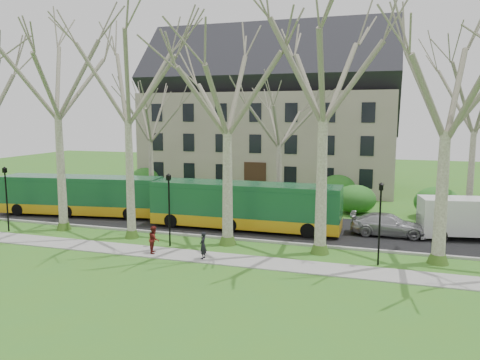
# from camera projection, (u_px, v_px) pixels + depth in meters

# --- Properties ---
(ground) EXTENTS (120.00, 120.00, 0.00)m
(ground) POSITION_uv_depth(u_px,v_px,m) (271.00, 250.00, 27.24)
(ground) COLOR #407922
(ground) RESTS_ON ground
(sidewalk) EXTENTS (70.00, 2.00, 0.06)m
(sidewalk) POSITION_uv_depth(u_px,v_px,m) (260.00, 263.00, 24.87)
(sidewalk) COLOR gray
(sidewalk) RESTS_ON ground
(road) EXTENTS (80.00, 8.00, 0.06)m
(road) POSITION_uv_depth(u_px,v_px,m) (290.00, 228.00, 32.43)
(road) COLOR black
(road) RESTS_ON ground
(curb) EXTENTS (80.00, 0.25, 0.14)m
(curb) POSITION_uv_depth(u_px,v_px,m) (277.00, 242.00, 28.64)
(curb) COLOR #A5A39E
(curb) RESTS_ON ground
(building) EXTENTS (26.50, 12.20, 16.00)m
(building) POSITION_uv_depth(u_px,v_px,m) (270.00, 112.00, 50.56)
(building) COLOR gray
(building) RESTS_ON ground
(tree_row_verge) EXTENTS (49.00, 7.00, 14.00)m
(tree_row_verge) POSITION_uv_depth(u_px,v_px,m) (274.00, 129.00, 26.54)
(tree_row_verge) COLOR gray
(tree_row_verge) RESTS_ON ground
(tree_row_far) EXTENTS (33.00, 7.00, 12.00)m
(tree_row_far) POSITION_uv_depth(u_px,v_px,m) (288.00, 138.00, 37.18)
(tree_row_far) COLOR gray
(tree_row_far) RESTS_ON ground
(lamp_row) EXTENTS (36.22, 0.22, 4.30)m
(lamp_row) POSITION_uv_depth(u_px,v_px,m) (267.00, 210.00, 25.93)
(lamp_row) COLOR black
(lamp_row) RESTS_ON ground
(hedges) EXTENTS (30.60, 8.60, 2.00)m
(hedges) POSITION_uv_depth(u_px,v_px,m) (257.00, 192.00, 41.71)
(hedges) COLOR #18551E
(hedges) RESTS_ON ground
(bus_lead) EXTENTS (12.71, 4.27, 3.12)m
(bus_lead) POSITION_uv_depth(u_px,v_px,m) (82.00, 195.00, 36.37)
(bus_lead) COLOR #17512C
(bus_lead) RESTS_ON road
(bus_follow) EXTENTS (13.02, 2.85, 3.25)m
(bus_follow) POSITION_uv_depth(u_px,v_px,m) (245.00, 205.00, 31.94)
(bus_follow) COLOR #17512C
(bus_follow) RESTS_ON road
(sedan) EXTENTS (4.84, 1.99, 1.40)m
(sedan) POSITION_uv_depth(u_px,v_px,m) (389.00, 225.00, 30.24)
(sedan) COLOR #A3A4A8
(sedan) RESTS_ON road
(van_a) EXTENTS (6.16, 3.10, 2.57)m
(van_a) POSITION_uv_depth(u_px,v_px,m) (469.00, 218.00, 29.44)
(van_a) COLOR silver
(van_a) RESTS_ON road
(pedestrian_a) EXTENTS (0.36, 0.55, 1.49)m
(pedestrian_a) POSITION_uv_depth(u_px,v_px,m) (203.00, 245.00, 25.36)
(pedestrian_a) COLOR black
(pedestrian_a) RESTS_ON sidewalk
(pedestrian_b) EXTENTS (0.82, 0.92, 1.55)m
(pedestrian_b) POSITION_uv_depth(u_px,v_px,m) (154.00, 239.00, 26.46)
(pedestrian_b) COLOR maroon
(pedestrian_b) RESTS_ON sidewalk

